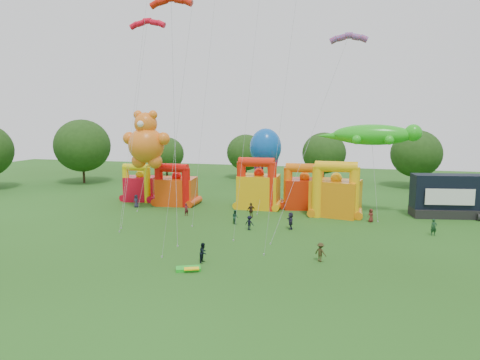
% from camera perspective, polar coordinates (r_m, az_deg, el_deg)
% --- Properties ---
extents(ground, '(160.00, 160.00, 0.00)m').
position_cam_1_polar(ground, '(33.62, -9.26, -13.38)').
color(ground, '#224914').
rests_on(ground, ground).
extents(tree_ring, '(120.42, 122.49, 12.07)m').
position_cam_1_polar(tree_ring, '(32.86, -10.93, -2.55)').
color(tree_ring, '#352314').
rests_on(tree_ring, ground).
extents(bouncy_castle_0, '(5.11, 4.43, 5.67)m').
position_cam_1_polar(bouncy_castle_0, '(65.72, -13.17, -0.82)').
color(bouncy_castle_0, red).
rests_on(bouncy_castle_0, ground).
extents(bouncy_castle_1, '(5.74, 4.84, 6.06)m').
position_cam_1_polar(bouncy_castle_1, '(61.64, -8.53, -1.17)').
color(bouncy_castle_1, '#E0400C').
rests_on(bouncy_castle_1, ground).
extents(bouncy_castle_2, '(5.52, 4.46, 7.12)m').
position_cam_1_polar(bouncy_castle_2, '(58.69, 2.47, -1.17)').
color(bouncy_castle_2, '#F2AB0C').
rests_on(bouncy_castle_2, ground).
extents(bouncy_castle_3, '(5.95, 5.09, 6.33)m').
position_cam_1_polar(bouncy_castle_3, '(59.30, 8.54, -1.45)').
color(bouncy_castle_3, red).
rests_on(bouncy_castle_3, ground).
extents(bouncy_castle_4, '(6.58, 5.70, 7.09)m').
position_cam_1_polar(bouncy_castle_4, '(55.46, 12.63, -1.95)').
color(bouncy_castle_4, orange).
rests_on(bouncy_castle_4, ground).
extents(stage_trailer, '(8.88, 4.54, 5.38)m').
position_cam_1_polar(stage_trailer, '(59.53, 25.90, -1.97)').
color(stage_trailer, black).
rests_on(stage_trailer, ground).
extents(teddy_bear_kite, '(6.62, 4.70, 13.42)m').
position_cam_1_polar(teddy_bear_kite, '(57.95, -12.42, 4.60)').
color(teddy_bear_kite, orange).
rests_on(teddy_bear_kite, ground).
extents(gecko_kite, '(12.75, 6.21, 11.67)m').
position_cam_1_polar(gecko_kite, '(56.00, 17.32, 4.03)').
color(gecko_kite, green).
rests_on(gecko_kite, ground).
extents(octopus_kite, '(4.48, 9.68, 10.96)m').
position_cam_1_polar(octopus_kite, '(60.58, 3.35, 3.15)').
color(octopus_kite, '#0B51B1').
rests_on(octopus_kite, ground).
extents(parafoil_kites, '(27.90, 13.88, 25.72)m').
position_cam_1_polar(parafoil_kites, '(44.93, 4.37, 6.84)').
color(parafoil_kites, red).
rests_on(parafoil_kites, ground).
extents(diamond_kites, '(19.41, 17.55, 35.54)m').
position_cam_1_polar(diamond_kites, '(44.92, -4.26, 12.14)').
color(diamond_kites, red).
rests_on(diamond_kites, ground).
extents(folded_kite_bundle, '(2.23, 1.72, 0.31)m').
position_cam_1_polar(folded_kite_bundle, '(35.91, -6.85, -11.66)').
color(folded_kite_bundle, green).
rests_on(folded_kite_bundle, ground).
extents(spectator_0, '(0.90, 0.62, 1.77)m').
position_cam_1_polar(spectator_0, '(61.13, -13.68, -2.74)').
color(spectator_0, '#2F2A46').
rests_on(spectator_0, ground).
extents(spectator_1, '(0.67, 0.69, 1.59)m').
position_cam_1_polar(spectator_1, '(54.79, -7.15, -3.93)').
color(spectator_1, '#4F161D').
rests_on(spectator_1, ground).
extents(spectator_2, '(1.01, 1.01, 1.65)m').
position_cam_1_polar(spectator_2, '(50.27, -0.65, -4.95)').
color(spectator_2, '#1C4831').
rests_on(spectator_2, ground).
extents(spectator_3, '(1.16, 0.87, 1.60)m').
position_cam_1_polar(spectator_3, '(47.61, 1.27, -5.74)').
color(spectator_3, black).
rests_on(spectator_3, ground).
extents(spectator_4, '(1.15, 1.10, 1.92)m').
position_cam_1_polar(spectator_4, '(53.17, 1.50, -4.07)').
color(spectator_4, '#3E2918').
rests_on(spectator_4, ground).
extents(spectator_5, '(1.11, 1.87, 1.92)m').
position_cam_1_polar(spectator_5, '(48.22, 6.76, -5.42)').
color(spectator_5, '#242137').
rests_on(spectator_5, ground).
extents(spectator_6, '(0.93, 0.90, 1.61)m').
position_cam_1_polar(spectator_6, '(53.46, 17.05, -4.54)').
color(spectator_6, maroon).
rests_on(spectator_6, ground).
extents(spectator_7, '(0.73, 0.57, 1.78)m').
position_cam_1_polar(spectator_7, '(49.80, 24.42, -5.76)').
color(spectator_7, '#173A1F').
rests_on(spectator_7, ground).
extents(spectator_8, '(0.72, 0.89, 1.73)m').
position_cam_1_polar(spectator_8, '(37.42, -4.92, -9.62)').
color(spectator_8, black).
rests_on(spectator_8, ground).
extents(spectator_9, '(1.26, 1.09, 1.69)m').
position_cam_1_polar(spectator_9, '(38.10, 10.69, -9.44)').
color(spectator_9, '#362D15').
rests_on(spectator_9, ground).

